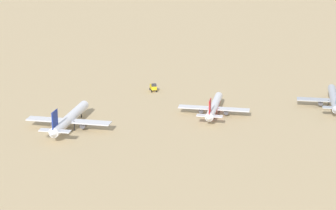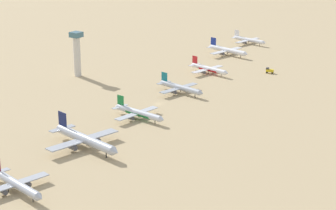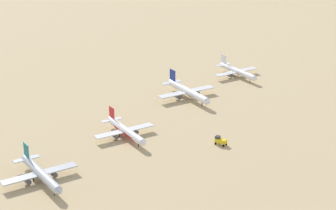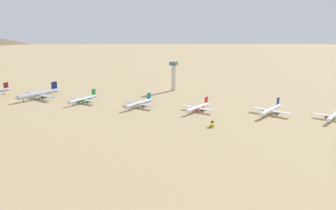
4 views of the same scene
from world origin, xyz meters
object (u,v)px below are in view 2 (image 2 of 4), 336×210
(service_truck, at_px, (269,70))
(parked_jet_2, at_px, (85,139))
(control_tower, at_px, (77,52))
(parked_jet_4, at_px, (180,88))
(parked_jet_1, at_px, (15,184))
(parked_jet_7, at_px, (248,40))
(parked_jet_6, at_px, (227,50))
(parked_jet_3, at_px, (138,113))
(parked_jet_5, at_px, (208,69))

(service_truck, bearing_deg, parked_jet_2, -92.66)
(parked_jet_2, bearing_deg, control_tower, 134.68)
(parked_jet_2, relative_size, parked_jet_4, 1.30)
(parked_jet_1, bearing_deg, parked_jet_7, 100.99)
(parked_jet_7, bearing_deg, service_truck, -52.74)
(parked_jet_1, distance_m, parked_jet_4, 159.97)
(parked_jet_6, height_order, control_tower, control_tower)
(parked_jet_4, bearing_deg, service_truck, 73.04)
(parked_jet_3, bearing_deg, service_truck, 83.86)
(control_tower, bearing_deg, parked_jet_7, 74.01)
(parked_jet_1, relative_size, service_truck, 6.99)
(parked_jet_6, relative_size, service_truck, 7.37)
(parked_jet_1, bearing_deg, parked_jet_2, 100.80)
(service_truck, bearing_deg, control_tower, -141.42)
(parked_jet_5, xyz_separation_m, parked_jet_6, (-17.96, 56.90, 0.53))
(parked_jet_4, distance_m, service_truck, 81.26)
(parked_jet_4, bearing_deg, parked_jet_1, -80.88)
(parked_jet_3, bearing_deg, parked_jet_2, -83.39)
(parked_jet_3, distance_m, service_truck, 133.38)
(parked_jet_5, xyz_separation_m, control_tower, (-70.94, -58.20, 13.81))
(parked_jet_2, bearing_deg, parked_jet_6, 101.70)
(parked_jet_4, bearing_deg, control_tower, -175.42)
(parked_jet_2, bearing_deg, service_truck, 87.34)
(parked_jet_5, distance_m, service_truck, 43.45)
(parked_jet_4, distance_m, parked_jet_5, 52.79)
(parked_jet_2, height_order, parked_jet_5, parked_jet_2)
(parked_jet_3, xyz_separation_m, parked_jet_7, (-44.95, 210.46, -0.18))
(service_truck, xyz_separation_m, control_tower, (-105.66, -84.28, 15.21))
(parked_jet_2, distance_m, parked_jet_6, 217.92)
(parked_jet_3, distance_m, control_tower, 104.28)
(parked_jet_2, xyz_separation_m, parked_jet_3, (-5.79, 49.96, -1.19))
(parked_jet_7, bearing_deg, parked_jet_2, -78.97)
(parked_jet_7, relative_size, control_tower, 1.15)
(parked_jet_1, xyz_separation_m, parked_jet_6, (-54.34, 266.48, 0.21))
(parked_jet_1, bearing_deg, parked_jet_6, 101.53)
(parked_jet_6, xyz_separation_m, service_truck, (52.68, -30.82, -1.94))
(parked_jet_4, height_order, service_truck, parked_jet_4)
(parked_jet_2, distance_m, service_truck, 182.78)
(parked_jet_3, relative_size, parked_jet_4, 0.99)
(parked_jet_3, distance_m, parked_jet_7, 215.20)
(parked_jet_2, bearing_deg, parked_jet_4, 98.26)
(service_truck, bearing_deg, parked_jet_3, -96.14)
(parked_jet_3, height_order, control_tower, control_tower)
(control_tower, bearing_deg, service_truck, 38.58)
(parked_jet_2, height_order, control_tower, control_tower)
(parked_jet_4, distance_m, parked_jet_6, 112.34)
(parked_jet_7, bearing_deg, parked_jet_6, -82.09)
(parked_jet_6, xyz_separation_m, control_tower, (-52.98, -115.10, 13.27))
(parked_jet_5, height_order, control_tower, control_tower)
(parked_jet_1, height_order, parked_jet_3, parked_jet_1)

